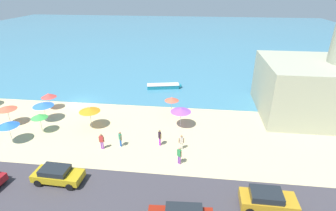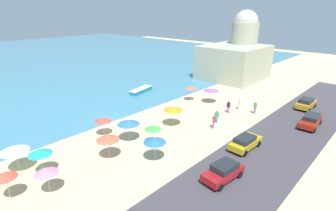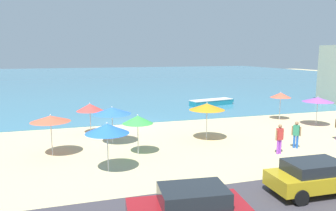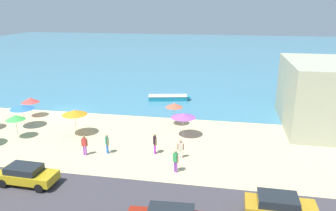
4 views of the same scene
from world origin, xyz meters
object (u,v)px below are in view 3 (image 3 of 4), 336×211
at_px(parked_car_1, 189,208).
at_px(beach_umbrella_9, 107,129).
at_px(beach_umbrella_1, 112,111).
at_px(beach_umbrella_8, 138,120).
at_px(bather_4, 280,137).
at_px(beach_umbrella_7, 90,107).
at_px(beach_umbrella_12, 50,119).
at_px(parked_car_4, 317,176).
at_px(skiff_nearshore, 212,102).
at_px(bather_1, 296,133).
at_px(beach_umbrella_6, 318,100).
at_px(beach_umbrella_0, 207,107).
at_px(beach_umbrella_10, 281,95).

bearing_deg(parked_car_1, beach_umbrella_9, 105.80).
bearing_deg(beach_umbrella_1, beach_umbrella_8, -67.87).
xyz_separation_m(beach_umbrella_8, bather_4, (7.92, -2.39, -1.07)).
distance_m(beach_umbrella_1, beach_umbrella_9, 5.14).
relative_size(beach_umbrella_7, beach_umbrella_9, 0.91).
bearing_deg(beach_umbrella_12, beach_umbrella_8, -14.63).
distance_m(parked_car_1, parked_car_4, 6.25).
bearing_deg(parked_car_1, bather_4, 38.27).
xyz_separation_m(beach_umbrella_7, bather_4, (10.19, -8.34, -0.96)).
relative_size(parked_car_4, skiff_nearshore, 0.74).
bearing_deg(beach_umbrella_7, beach_umbrella_9, -88.34).
bearing_deg(bather_1, beach_umbrella_6, 39.62).
height_order(beach_umbrella_8, beach_umbrella_9, beach_umbrella_9).
height_order(beach_umbrella_1, beach_umbrella_9, beach_umbrella_9).
xyz_separation_m(beach_umbrella_8, beach_umbrella_9, (-2.03, -2.35, 0.14)).
height_order(bather_1, parked_car_1, bather_1).
xyz_separation_m(beach_umbrella_9, beach_umbrella_12, (-2.76, 3.60, -0.03)).
distance_m(beach_umbrella_8, bather_4, 8.34).
xyz_separation_m(beach_umbrella_8, skiff_nearshore, (11.82, 15.31, -1.70)).
bearing_deg(beach_umbrella_9, beach_umbrella_8, 49.11).
relative_size(beach_umbrella_8, parked_car_1, 0.58).
bearing_deg(bather_4, beach_umbrella_12, 164.01).
xyz_separation_m(beach_umbrella_1, skiff_nearshore, (12.92, 12.60, -1.82)).
bearing_deg(skiff_nearshore, beach_umbrella_1, -135.73).
height_order(bather_1, bather_4, bather_4).
distance_m(beach_umbrella_0, parked_car_1, 11.92).
bearing_deg(beach_umbrella_6, beach_umbrella_1, -178.46).
bearing_deg(beach_umbrella_10, beach_umbrella_1, -167.45).
relative_size(beach_umbrella_10, bather_1, 1.47).
xyz_separation_m(beach_umbrella_0, skiff_nearshore, (6.69, 13.55, -1.93)).
bearing_deg(beach_umbrella_10, parked_car_1, -133.88).
relative_size(beach_umbrella_8, skiff_nearshore, 0.42).
height_order(parked_car_4, skiff_nearshore, parked_car_4).
height_order(beach_umbrella_9, beach_umbrella_12, beach_umbrella_9).
bearing_deg(parked_car_1, beach_umbrella_0, 63.18).
bearing_deg(beach_umbrella_1, beach_umbrella_9, -100.38).
bearing_deg(beach_umbrella_9, beach_umbrella_1, 79.62).
bearing_deg(beach_umbrella_10, bather_4, -126.17).
height_order(bather_4, parked_car_4, bather_4).
distance_m(beach_umbrella_7, skiff_nearshore, 16.99).
height_order(beach_umbrella_10, bather_1, beach_umbrella_10).
relative_size(beach_umbrella_0, beach_umbrella_8, 1.09).
distance_m(beach_umbrella_10, parked_car_1, 20.73).
relative_size(beach_umbrella_10, parked_car_4, 0.60).
relative_size(beach_umbrella_6, bather_4, 1.35).
xyz_separation_m(beach_umbrella_9, parked_car_1, (1.83, -6.46, -1.37)).
bearing_deg(beach_umbrella_7, bather_1, -32.65).
bearing_deg(beach_umbrella_6, bather_1, -140.38).
xyz_separation_m(beach_umbrella_0, bather_1, (4.51, -3.45, -1.35)).
bearing_deg(beach_umbrella_9, beach_umbrella_12, 127.51).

